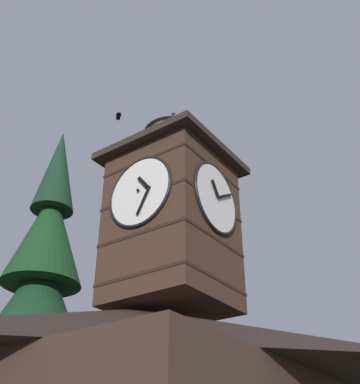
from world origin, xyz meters
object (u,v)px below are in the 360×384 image
(clock_tower, at_px, (173,215))
(moon, at_px, (40,330))
(pine_tree_behind, at_px, (33,336))
(flying_bird_high, at_px, (119,115))

(clock_tower, xyz_separation_m, moon, (-17.34, -27.63, 4.21))
(pine_tree_behind, xyz_separation_m, moon, (-16.15, -19.75, 6.83))
(clock_tower, height_order, flying_bird_high, flying_bird_high)
(clock_tower, relative_size, pine_tree_behind, 0.44)
(flying_bird_high, bearing_deg, clock_tower, 74.80)
(clock_tower, distance_m, flying_bird_high, 8.01)
(pine_tree_behind, distance_m, flying_bird_high, 10.29)
(moon, xyz_separation_m, flying_bird_high, (16.27, 23.68, 2.68))
(pine_tree_behind, relative_size, flying_bird_high, 33.78)
(pine_tree_behind, xyz_separation_m, flying_bird_high, (0.12, 3.93, 9.51))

